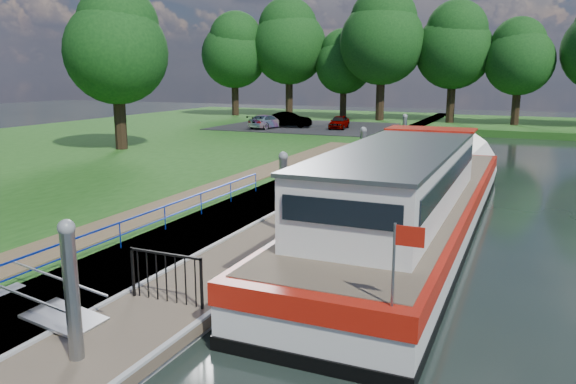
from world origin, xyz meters
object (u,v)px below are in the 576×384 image
at_px(car_a, 339,122).
at_px(car_c, 267,121).
at_px(barge, 416,199).
at_px(car_b, 289,120).
at_px(pontoon, 330,207).

relative_size(car_a, car_c, 0.82).
xyz_separation_m(car_a, car_c, (-5.67, -2.02, 0.02)).
distance_m(barge, car_b, 29.08).
bearing_deg(car_c, pontoon, 130.47).
xyz_separation_m(car_b, car_c, (-1.36, -1.46, -0.07)).
height_order(car_b, car_c, car_b).
bearing_deg(pontoon, barge, -19.01).
bearing_deg(car_c, car_b, -123.70).
distance_m(pontoon, car_c, 25.64).
xyz_separation_m(pontoon, car_a, (-7.60, 23.92, 1.20)).
bearing_deg(barge, pontoon, 160.99).
bearing_deg(car_b, barge, -161.77).
bearing_deg(barge, car_b, 122.22).
bearing_deg(car_a, car_b, -178.42).
distance_m(barge, car_a, 27.54).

